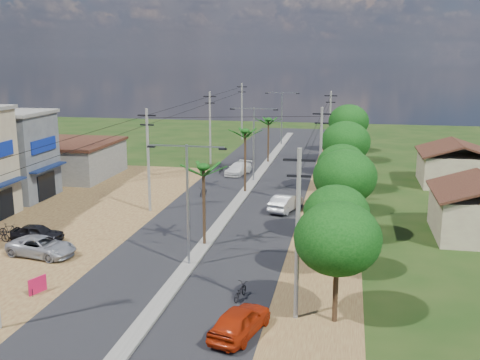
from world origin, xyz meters
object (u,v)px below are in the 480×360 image
object	(u,v)px
car_red_near	(240,322)
car_white_far	(238,169)
car_parked_silver	(42,247)
car_parked_dark	(38,234)
roadside_sign	(38,285)
car_silver_mid	(286,203)
moto_rider_east	(240,292)

from	to	relation	value
car_red_near	car_white_far	distance (m)	37.51
car_parked_silver	car_parked_dark	distance (m)	3.30
car_parked_dark	car_parked_silver	bearing A→B (deg)	-149.45
car_white_far	car_parked_dark	bearing A→B (deg)	-98.22
car_parked_silver	roadside_sign	size ratio (longest dim) A/B	4.17
car_red_near	car_parked_silver	size ratio (longest dim) A/B	0.90
car_parked_silver	roadside_sign	xyz separation A→B (m)	(2.96, -5.61, -0.17)
car_red_near	roadside_sign	bearing A→B (deg)	3.43
car_silver_mid	car_white_far	size ratio (longest dim) A/B	0.98
car_silver_mid	car_white_far	world-z (taller)	car_silver_mid
car_red_near	car_white_far	world-z (taller)	car_red_near
car_white_far	car_parked_dark	size ratio (longest dim) A/B	1.21
car_red_near	car_parked_silver	xyz separation A→B (m)	(-15.32, 8.23, -0.07)
car_parked_silver	moto_rider_east	world-z (taller)	car_parked_silver
roadside_sign	car_red_near	bearing A→B (deg)	9.91
car_silver_mid	moto_rider_east	distance (m)	18.58
car_red_near	car_parked_dark	distance (m)	20.39
car_red_near	car_parked_dark	size ratio (longest dim) A/B	1.14
car_parked_silver	roadside_sign	world-z (taller)	car_parked_silver
car_white_far	roadside_sign	distance (m)	34.53
car_white_far	roadside_sign	xyz separation A→B (m)	(-5.01, -34.16, -0.17)
car_silver_mid	car_parked_silver	xyz separation A→B (m)	(-14.99, -14.42, -0.07)
car_red_near	car_silver_mid	distance (m)	22.65
car_white_far	moto_rider_east	distance (m)	33.36
car_red_near	moto_rider_east	xyz separation A→B (m)	(-0.79, 4.08, -0.29)
moto_rider_east	roadside_sign	distance (m)	11.66
car_red_near	car_parked_silver	distance (m)	17.39
car_parked_silver	car_parked_dark	world-z (taller)	car_parked_silver
car_red_near	car_parked_dark	xyz separation A→B (m)	(-17.22, 10.92, -0.09)
moto_rider_east	car_red_near	bearing A→B (deg)	111.92
car_white_far	car_parked_silver	world-z (taller)	car_parked_silver
car_white_far	car_parked_silver	xyz separation A→B (m)	(-7.98, -28.55, 0.00)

